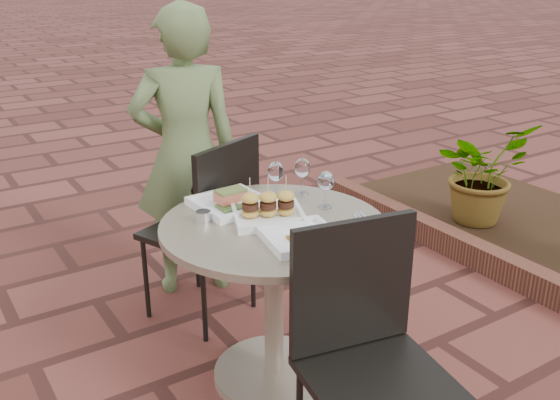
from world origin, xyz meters
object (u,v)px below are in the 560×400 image
chair_far (212,217)px  diner (186,154)px  cafe_table (274,278)px  chair_near (366,340)px  plate_sliders (268,210)px  plate_salmon (231,202)px  plate_tuna (300,236)px

chair_far → diner: (0.05, 0.37, 0.21)m
cafe_table → chair_near: (-0.04, -0.62, 0.07)m
chair_near → chair_far: bearing=98.3°
chair_near → plate_sliders: size_ratio=2.58×
chair_near → diner: (0.09, 1.56, 0.21)m
plate_salmon → plate_tuna: 0.43m
chair_far → plate_sliders: chair_far is taller
plate_salmon → plate_sliders: (0.06, -0.19, 0.02)m
cafe_table → diner: size_ratio=0.59×
plate_sliders → chair_near: bearing=-93.3°
plate_sliders → plate_salmon: bearing=108.3°
plate_salmon → plate_tuna: size_ratio=0.99×
cafe_table → plate_salmon: plate_salmon is taller
plate_sliders → diner: bearing=86.6°
plate_salmon → diner: bearing=80.5°
diner → plate_salmon: (-0.12, -0.70, -0.01)m
cafe_table → plate_sliders: bearing=87.2°
plate_sliders → plate_tuna: plate_sliders is taller
chair_near → plate_salmon: 0.88m
chair_near → diner: 1.57m
chair_near → plate_salmon: bearing=102.2°
diner → plate_tuna: size_ratio=4.91×
diner → cafe_table: bearing=103.8°
cafe_table → chair_far: chair_far is taller
chair_far → cafe_table: bearing=66.2°
cafe_table → chair_far: bearing=89.0°
plate_salmon → plate_tuna: (0.06, -0.43, -0.01)m
chair_near → plate_tuna: size_ratio=3.00×
chair_far → plate_salmon: chair_far is taller
diner → plate_sliders: size_ratio=4.22×
plate_salmon → plate_sliders: 0.20m
chair_far → chair_near: size_ratio=1.00×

